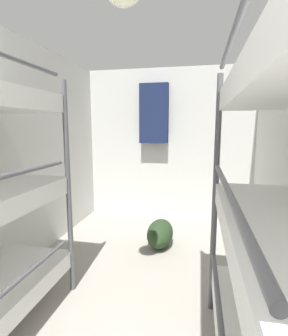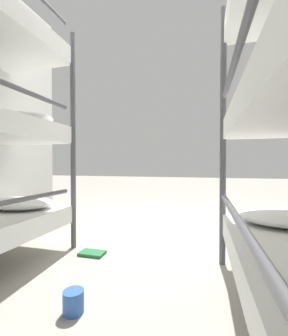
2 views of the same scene
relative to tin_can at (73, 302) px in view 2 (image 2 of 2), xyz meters
name	(u,v)px [view 2 (image 2 of 2)]	position (x,y,z in m)	size (l,w,h in m)	color
ground_plane	(156,233)	(-0.13, -1.33, -0.05)	(20.00, 20.00, 0.00)	gray
tin_can	(73,302)	(0.00, 0.00, 0.00)	(0.10, 0.10, 0.11)	#2D569E
floor_book	(92,253)	(0.25, -0.65, -0.04)	(0.20, 0.12, 0.02)	#236638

